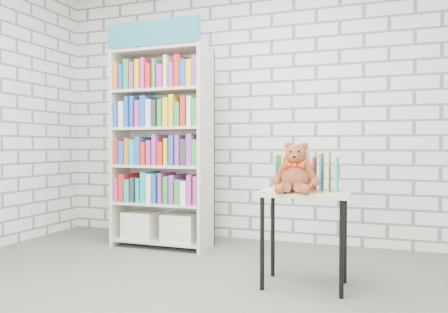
% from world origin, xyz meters
% --- Properties ---
extents(ground, '(4.50, 4.50, 0.00)m').
position_xyz_m(ground, '(0.00, 0.00, 0.00)').
color(ground, '#4C5446').
rests_on(ground, ground).
extents(room_shell, '(4.52, 4.02, 2.81)m').
position_xyz_m(room_shell, '(0.00, 0.00, 1.78)').
color(room_shell, silver).
rests_on(room_shell, ground).
extents(bookshelf, '(0.98, 0.38, 2.21)m').
position_xyz_m(bookshelf, '(-0.73, 1.36, 1.01)').
color(bookshelf, beige).
rests_on(bookshelf, ground).
extents(display_table, '(0.64, 0.45, 0.68)m').
position_xyz_m(display_table, '(0.81, 0.58, 0.59)').
color(display_table, tan).
rests_on(display_table, ground).
extents(table_books, '(0.45, 0.20, 0.26)m').
position_xyz_m(table_books, '(0.81, 0.68, 0.82)').
color(table_books, '#2BBBB3').
rests_on(table_books, display_table).
extents(teddy_bear, '(0.33, 0.30, 0.35)m').
position_xyz_m(teddy_bear, '(0.77, 0.48, 0.83)').
color(teddy_bear, maroon).
rests_on(teddy_bear, display_table).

